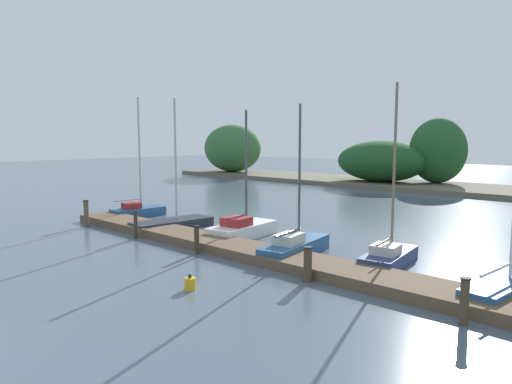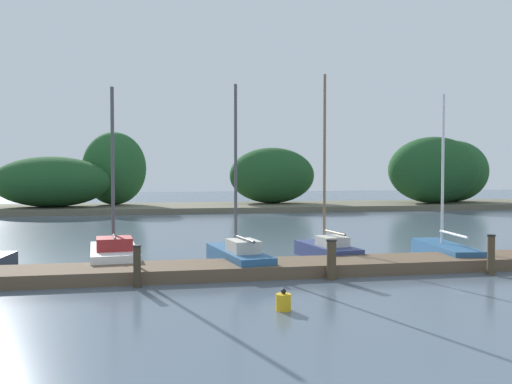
# 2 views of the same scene
# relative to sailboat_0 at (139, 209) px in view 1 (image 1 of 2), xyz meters

# --- Properties ---
(dock_pier) EXTENTS (24.77, 1.80, 0.35)m
(dock_pier) POSITION_rel_sailboat_0_xyz_m (11.53, -2.14, -0.24)
(dock_pier) COLOR brown
(dock_pier) RESTS_ON ground
(far_shore) EXTENTS (67.96, 8.00, 6.09)m
(far_shore) POSITION_rel_sailboat_0_xyz_m (12.45, 24.64, 2.04)
(far_shore) COLOR #66604C
(far_shore) RESTS_ON ground
(sailboat_0) EXTENTS (1.43, 3.14, 6.58)m
(sailboat_0) POSITION_rel_sailboat_0_xyz_m (0.00, 0.00, 0.00)
(sailboat_0) COLOR #285684
(sailboat_0) RESTS_ON ground
(sailboat_1) EXTENTS (1.77, 4.31, 6.23)m
(sailboat_1) POSITION_rel_sailboat_0_xyz_m (4.23, -0.74, -0.12)
(sailboat_1) COLOR #232833
(sailboat_1) RESTS_ON ground
(sailboat_2) EXTENTS (1.74, 3.85, 5.57)m
(sailboat_2) POSITION_rel_sailboat_0_xyz_m (8.08, 0.12, -0.03)
(sailboat_2) COLOR white
(sailboat_2) RESTS_ON ground
(sailboat_3) EXTENTS (1.61, 4.09, 5.60)m
(sailboat_3) POSITION_rel_sailboat_0_xyz_m (11.82, -0.92, -0.04)
(sailboat_3) COLOR #285684
(sailboat_3) RESTS_ON ground
(sailboat_4) EXTENTS (1.53, 3.33, 6.21)m
(sailboat_4) POSITION_rel_sailboat_0_xyz_m (15.01, 0.19, -0.05)
(sailboat_4) COLOR navy
(sailboat_4) RESTS_ON ground
(sailboat_5) EXTENTS (1.42, 4.04, 5.55)m
(sailboat_5) POSITION_rel_sailboat_0_xyz_m (18.89, -0.55, -0.10)
(sailboat_5) COLOR #285684
(sailboat_5) RESTS_ON ground
(mooring_piling_0) EXTENTS (0.28, 0.28, 1.32)m
(mooring_piling_0) POSITION_rel_sailboat_0_xyz_m (0.74, -3.49, 0.25)
(mooring_piling_0) COLOR brown
(mooring_piling_0) RESTS_ON ground
(mooring_piling_1) EXTENTS (0.19, 0.19, 1.22)m
(mooring_piling_1) POSITION_rel_sailboat_0_xyz_m (4.90, -3.37, 0.20)
(mooring_piling_1) COLOR #3D3323
(mooring_piling_1) RESTS_ON ground
(mooring_piling_2) EXTENTS (0.21, 0.21, 1.08)m
(mooring_piling_2) POSITION_rel_sailboat_0_xyz_m (8.89, -3.29, 0.13)
(mooring_piling_2) COLOR #3D3323
(mooring_piling_2) RESTS_ON ground
(mooring_piling_3) EXTENTS (0.29, 0.29, 1.09)m
(mooring_piling_3) POSITION_rel_sailboat_0_xyz_m (14.03, -3.23, 0.14)
(mooring_piling_3) COLOR #4C3D28
(mooring_piling_3) RESTS_ON ground
(mooring_piling_4) EXTENTS (0.24, 0.24, 1.15)m
(mooring_piling_4) POSITION_rel_sailboat_0_xyz_m (18.69, -3.44, 0.17)
(mooring_piling_4) COLOR #4C3D28
(mooring_piling_4) RESTS_ON ground
(channel_buoy_1) EXTENTS (0.32, 0.32, 0.46)m
(channel_buoy_1) POSITION_rel_sailboat_0_xyz_m (11.97, -6.15, -0.23)
(channel_buoy_1) COLOR gold
(channel_buoy_1) RESTS_ON ground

